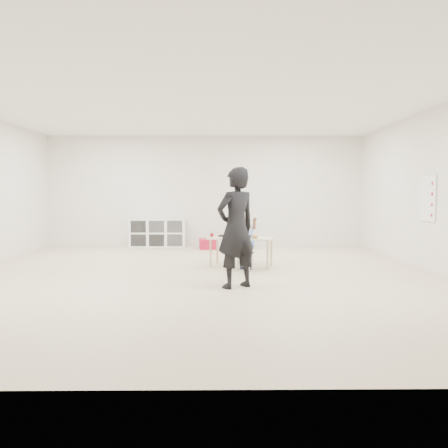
{
  "coord_description": "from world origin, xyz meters",
  "views": [
    {
      "loc": [
        0.34,
        -7.61,
        1.31
      ],
      "look_at": [
        0.42,
        -0.19,
        0.85
      ],
      "focal_mm": 38.0,
      "sensor_mm": 36.0,
      "label": 1
    }
  ],
  "objects_px": {
    "chair_near": "(244,252)",
    "cubby_shelf": "(158,233)",
    "table": "(241,252)",
    "child": "(244,242)",
    "adult": "(236,228)"
  },
  "relations": [
    {
      "from": "table",
      "to": "adult",
      "type": "xyz_separation_m",
      "value": [
        -0.17,
        -2.0,
        0.58
      ]
    },
    {
      "from": "table",
      "to": "child",
      "type": "relative_size",
      "value": 1.26
    },
    {
      "from": "table",
      "to": "adult",
      "type": "relative_size",
      "value": 0.75
    },
    {
      "from": "chair_near",
      "to": "cubby_shelf",
      "type": "distance_m",
      "value": 4.29
    },
    {
      "from": "adult",
      "to": "table",
      "type": "bearing_deg",
      "value": -129.19
    },
    {
      "from": "table",
      "to": "adult",
      "type": "distance_m",
      "value": 2.09
    },
    {
      "from": "table",
      "to": "child",
      "type": "bearing_deg",
      "value": -73.6
    },
    {
      "from": "chair_near",
      "to": "adult",
      "type": "xyz_separation_m",
      "value": [
        -0.19,
        -1.47,
        0.53
      ]
    },
    {
      "from": "chair_near",
      "to": "cubby_shelf",
      "type": "xyz_separation_m",
      "value": [
        -1.97,
        3.81,
        0.03
      ]
    },
    {
      "from": "chair_near",
      "to": "table",
      "type": "bearing_deg",
      "value": 106.4
    },
    {
      "from": "table",
      "to": "adult",
      "type": "bearing_deg",
      "value": -80.19
    },
    {
      "from": "child",
      "to": "cubby_shelf",
      "type": "distance_m",
      "value": 4.29
    },
    {
      "from": "chair_near",
      "to": "adult",
      "type": "bearing_deg",
      "value": -82.55
    },
    {
      "from": "chair_near",
      "to": "adult",
      "type": "relative_size",
      "value": 0.38
    },
    {
      "from": "chair_near",
      "to": "child",
      "type": "relative_size",
      "value": 0.63
    }
  ]
}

